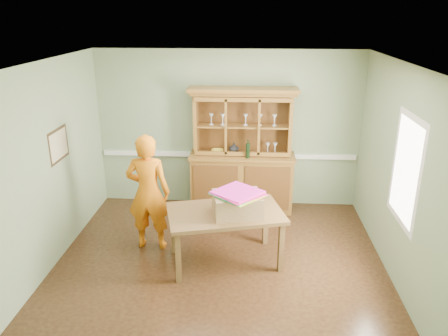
# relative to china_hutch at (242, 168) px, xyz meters

# --- Properties ---
(floor) EXTENTS (4.50, 4.50, 0.00)m
(floor) POSITION_rel_china_hutch_xyz_m (-0.25, -1.76, -0.74)
(floor) COLOR #4C3018
(floor) RESTS_ON ground
(ceiling) EXTENTS (4.50, 4.50, 0.00)m
(ceiling) POSITION_rel_china_hutch_xyz_m (-0.25, -1.76, 1.96)
(ceiling) COLOR white
(ceiling) RESTS_ON wall_back
(wall_back) EXTENTS (4.50, 0.00, 4.50)m
(wall_back) POSITION_rel_china_hutch_xyz_m (-0.25, 0.24, 0.61)
(wall_back) COLOR gray
(wall_back) RESTS_ON floor
(wall_left) EXTENTS (0.00, 4.00, 4.00)m
(wall_left) POSITION_rel_china_hutch_xyz_m (-2.50, -1.76, 0.61)
(wall_left) COLOR gray
(wall_left) RESTS_ON floor
(wall_right) EXTENTS (0.00, 4.00, 4.00)m
(wall_right) POSITION_rel_china_hutch_xyz_m (2.00, -1.76, 0.61)
(wall_right) COLOR gray
(wall_right) RESTS_ON floor
(wall_front) EXTENTS (4.50, 0.00, 4.50)m
(wall_front) POSITION_rel_china_hutch_xyz_m (-0.25, -3.76, 0.61)
(wall_front) COLOR gray
(wall_front) RESTS_ON floor
(chair_rail) EXTENTS (4.41, 0.05, 0.08)m
(chair_rail) POSITION_rel_china_hutch_xyz_m (-0.25, 0.21, 0.16)
(chair_rail) COLOR white
(chair_rail) RESTS_ON wall_back
(framed_map) EXTENTS (0.03, 0.60, 0.46)m
(framed_map) POSITION_rel_china_hutch_xyz_m (-2.48, -1.46, 0.81)
(framed_map) COLOR #342515
(framed_map) RESTS_ON wall_left
(window_panel) EXTENTS (0.03, 0.96, 1.36)m
(window_panel) POSITION_rel_china_hutch_xyz_m (1.98, -2.06, 0.76)
(window_panel) COLOR white
(window_panel) RESTS_ON wall_right
(china_hutch) EXTENTS (1.79, 0.59, 2.11)m
(china_hutch) POSITION_rel_china_hutch_xyz_m (0.00, 0.00, 0.00)
(china_hutch) COLOR #8D5E26
(china_hutch) RESTS_ON floor
(dining_table) EXTENTS (1.70, 1.26, 0.76)m
(dining_table) POSITION_rel_china_hutch_xyz_m (-0.18, -1.77, -0.07)
(dining_table) COLOR brown
(dining_table) RESTS_ON floor
(cardboard_box) EXTENTS (0.70, 0.60, 0.29)m
(cardboard_box) POSITION_rel_china_hutch_xyz_m (-0.02, -1.84, 0.16)
(cardboard_box) COLOR #A38454
(cardboard_box) RESTS_ON dining_table
(kite_stack) EXTENTS (0.73, 0.73, 0.05)m
(kite_stack) POSITION_rel_china_hutch_xyz_m (-0.01, -1.89, 0.33)
(kite_stack) COLOR yellow
(kite_stack) RESTS_ON cardboard_box
(person) EXTENTS (0.63, 0.42, 1.71)m
(person) POSITION_rel_china_hutch_xyz_m (-1.29, -1.42, 0.11)
(person) COLOR orange
(person) RESTS_ON floor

